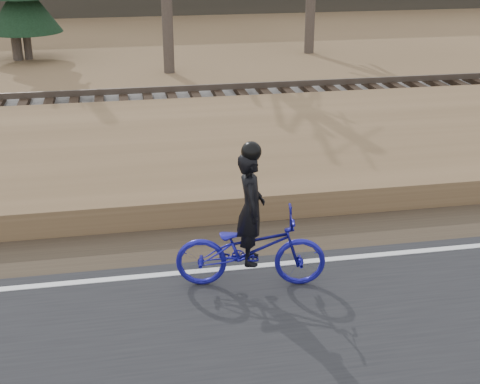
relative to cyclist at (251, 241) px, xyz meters
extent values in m
plane|color=olive|center=(2.16, 0.26, -0.70)|extent=(120.00, 120.00, 0.00)
cube|color=silver|center=(2.16, 0.46, -0.63)|extent=(120.00, 0.12, 0.01)
cube|color=#473A2B|center=(2.16, 1.46, -0.68)|extent=(120.00, 1.60, 0.04)
cube|color=olive|center=(2.16, 4.46, -0.48)|extent=(120.00, 5.00, 0.44)
cube|color=slate|center=(2.16, 8.26, -0.47)|extent=(120.00, 3.00, 0.45)
cube|color=black|center=(2.16, 8.26, -0.18)|extent=(120.00, 2.40, 0.14)
cube|color=brown|center=(2.16, 7.54, -0.03)|extent=(120.00, 0.07, 0.15)
cube|color=brown|center=(2.16, 8.98, -0.03)|extent=(120.00, 0.07, 0.15)
imported|color=#18148F|center=(0.00, 0.00, -0.11)|extent=(2.09, 1.04, 1.05)
imported|color=black|center=(0.00, 0.00, 0.47)|extent=(0.46, 0.61, 1.52)
sphere|color=black|center=(0.00, 0.00, 1.25)|extent=(0.26, 0.26, 0.26)
cylinder|color=#50443A|center=(-4.61, 17.38, -0.06)|extent=(0.28, 0.28, 1.28)
cone|color=black|center=(-4.61, 17.38, 1.20)|extent=(2.60, 2.60, 1.87)
camera|label=1|loc=(-1.62, -7.77, 3.93)|focal=50.00mm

